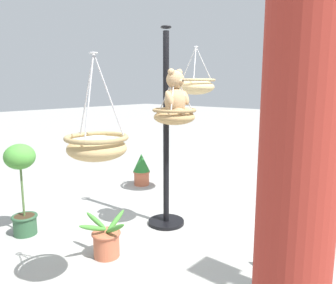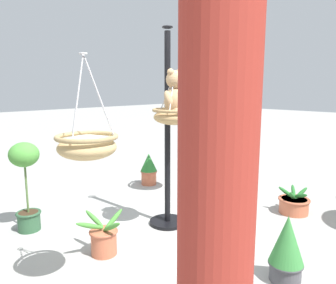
{
  "view_description": "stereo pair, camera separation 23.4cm",
  "coord_description": "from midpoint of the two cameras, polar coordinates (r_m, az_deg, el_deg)",
  "views": [
    {
      "loc": [
        2.69,
        2.38,
        1.68
      ],
      "look_at": [
        -0.01,
        0.05,
        1.07
      ],
      "focal_mm": 34.96,
      "sensor_mm": 36.0,
      "label": 1
    },
    {
      "loc": [
        2.53,
        2.55,
        1.68
      ],
      "look_at": [
        -0.01,
        0.05,
        1.07
      ],
      "focal_mm": 34.96,
      "sensor_mm": 36.0,
      "label": 2
    }
  ],
  "objects": [
    {
      "name": "hanging_basket_right_low",
      "position": [
        2.44,
        -15.0,
        -0.7
      ],
      "size": [
        0.46,
        0.46,
        0.77
      ],
      "color": "tan"
    },
    {
      "name": "potted_plant_conical_shrub",
      "position": [
        4.78,
        18.84,
        -9.69
      ],
      "size": [
        0.41,
        0.44,
        0.36
      ],
      "color": "#BC6042",
      "rests_on": "ground"
    },
    {
      "name": "potted_plant_tall_leafy",
      "position": [
        4.07,
        -25.69,
        -6.26
      ],
      "size": [
        0.33,
        0.33,
        1.05
      ],
      "color": "#2D5638",
      "rests_on": "ground"
    },
    {
      "name": "greenhouse_pillar_right",
      "position": [
        0.8,
        13.35,
        -12.5
      ],
      "size": [
        0.34,
        0.34,
        2.85
      ],
      "color": "#9E2D23",
      "rests_on": "ground"
    },
    {
      "name": "potted_plant_fern_front",
      "position": [
        3.46,
        -12.72,
        -16.35
      ],
      "size": [
        0.55,
        0.56,
        0.43
      ],
      "color": "#BC6042",
      "rests_on": "ground"
    },
    {
      "name": "potted_plant_small_succulent",
      "position": [
        3.17,
        18.56,
        -16.65
      ],
      "size": [
        0.3,
        0.3,
        0.6
      ],
      "color": "#4C4C51",
      "rests_on": "ground"
    },
    {
      "name": "hanging_basket_with_teddy",
      "position": [
        3.55,
        -0.78,
        4.64
      ],
      "size": [
        0.48,
        0.48,
        0.54
      ],
      "color": "tan"
    },
    {
      "name": "hanging_basket_left_high",
      "position": [
        4.71,
        3.38,
        9.76
      ],
      "size": [
        0.56,
        0.56,
        0.67
      ],
      "color": "tan"
    },
    {
      "name": "display_pole_central",
      "position": [
        3.93,
        -2.04,
        -4.43
      ],
      "size": [
        0.44,
        0.44,
        2.34
      ],
      "color": "black",
      "rests_on": "ground"
    },
    {
      "name": "ground_plane",
      "position": [
        3.96,
        -2.45,
        -15.34
      ],
      "size": [
        40.0,
        40.0,
        0.0
      ],
      "primitive_type": "plane",
      "color": "#9E9E99"
    },
    {
      "name": "teddy_bear",
      "position": [
        3.52,
        -0.5,
        8.07
      ],
      "size": [
        0.34,
        0.31,
        0.5
      ],
      "color": "tan"
    },
    {
      "name": "potted_plant_bushy_green",
      "position": [
        5.63,
        -5.84,
        -4.71
      ],
      "size": [
        0.29,
        0.29,
        0.54
      ],
      "color": "#BC6042",
      "rests_on": "ground"
    }
  ]
}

